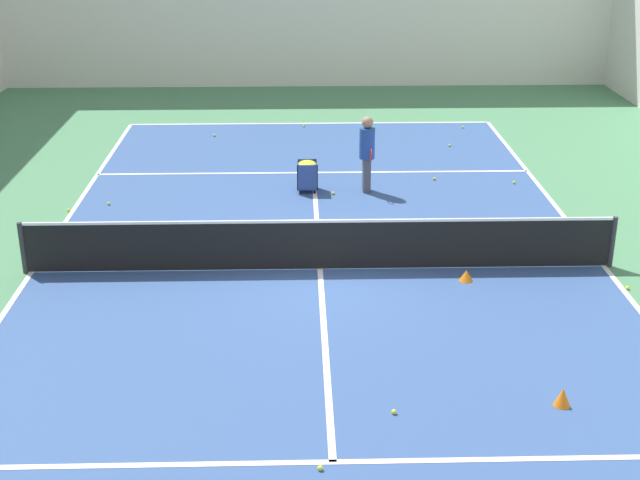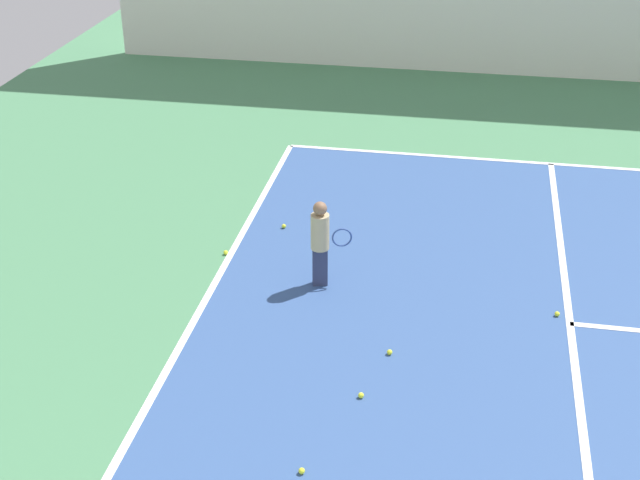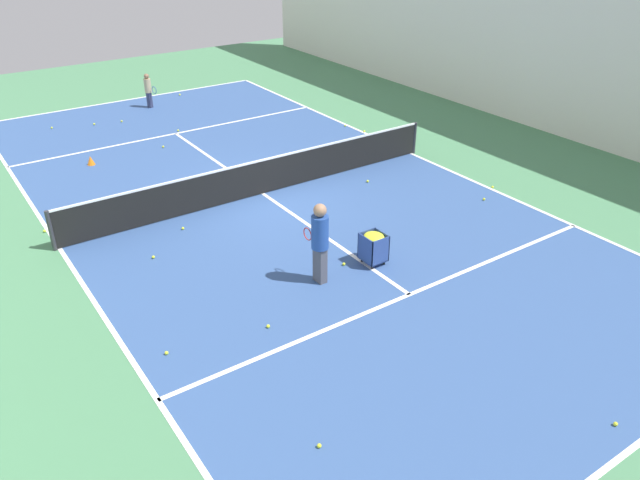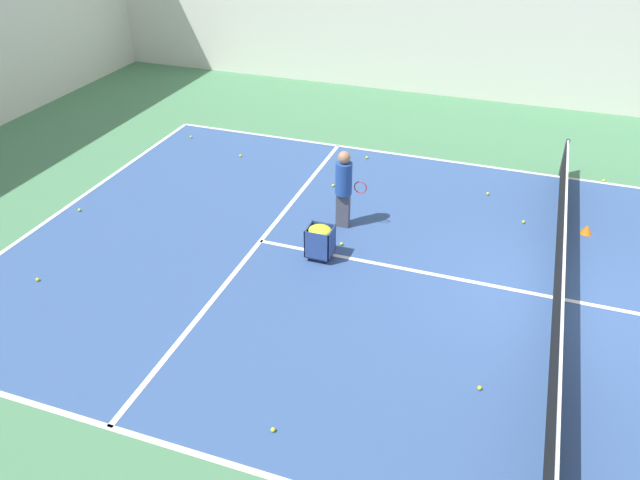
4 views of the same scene
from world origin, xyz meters
name	(u,v)px [view 2 (image 2 of 4)]	position (x,y,z in m)	size (l,w,h in m)	color
line_baseline_near	(211,289)	(0.00, -10.83, 0.01)	(10.70, 0.10, 0.00)	white
line_service_near	(570,324)	(0.00, -5.96, 0.01)	(10.70, 0.10, 0.00)	white
player_near_baseline	(321,238)	(-0.42, -9.35, 0.74)	(0.33, 0.58, 1.28)	#2D3351
tennis_ball_2	(284,226)	(-1.99, -10.23, 0.04)	(0.07, 0.07, 0.07)	yellow
tennis_ball_3	(390,352)	(1.10, -8.21, 0.04)	(0.07, 0.07, 0.07)	yellow
tennis_ball_4	(226,252)	(-1.00, -10.90, 0.04)	(0.07, 0.07, 0.07)	yellow
tennis_ball_5	(302,471)	(3.35, -8.87, 0.04)	(0.07, 0.07, 0.07)	yellow
tennis_ball_16	(557,314)	(-0.16, -6.12, 0.04)	(0.07, 0.07, 0.07)	yellow
tennis_ball_18	(361,395)	(2.01, -8.44, 0.04)	(0.07, 0.07, 0.07)	yellow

